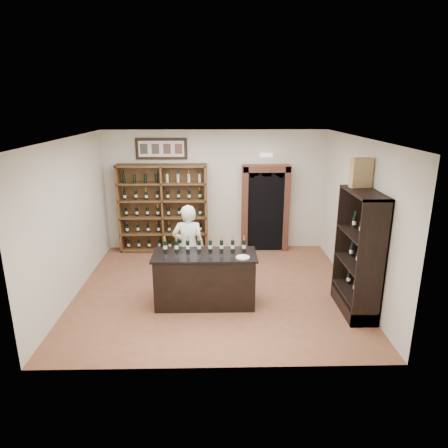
# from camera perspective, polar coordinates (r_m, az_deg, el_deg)

# --- Properties ---
(floor) EXTENTS (5.50, 5.50, 0.00)m
(floor) POSITION_cam_1_polar(r_m,az_deg,el_deg) (8.17, -1.17, -9.30)
(floor) COLOR #97563C
(floor) RESTS_ON ground
(ceiling) EXTENTS (5.50, 5.50, 0.00)m
(ceiling) POSITION_cam_1_polar(r_m,az_deg,el_deg) (7.36, -1.31, 12.15)
(ceiling) COLOR white
(ceiling) RESTS_ON wall_back
(wall_back) EXTENTS (5.50, 0.04, 3.00)m
(wall_back) POSITION_cam_1_polar(r_m,az_deg,el_deg) (10.06, -1.26, 4.78)
(wall_back) COLOR silver
(wall_back) RESTS_ON ground
(wall_left) EXTENTS (0.04, 5.00, 3.00)m
(wall_left) POSITION_cam_1_polar(r_m,az_deg,el_deg) (8.11, -21.05, 0.68)
(wall_left) COLOR silver
(wall_left) RESTS_ON ground
(wall_right) EXTENTS (0.04, 5.00, 3.00)m
(wall_right) POSITION_cam_1_polar(r_m,az_deg,el_deg) (8.11, 18.58, 0.93)
(wall_right) COLOR silver
(wall_right) RESTS_ON ground
(wine_shelf) EXTENTS (2.20, 0.38, 2.20)m
(wine_shelf) POSITION_cam_1_polar(r_m,az_deg,el_deg) (10.07, -8.67, 2.27)
(wine_shelf) COLOR brown
(wine_shelf) RESTS_ON ground
(framed_picture) EXTENTS (1.25, 0.04, 0.52)m
(framed_picture) POSITION_cam_1_polar(r_m,az_deg,el_deg) (9.95, -8.94, 10.57)
(framed_picture) COLOR black
(framed_picture) RESTS_ON wall_back
(arched_doorway) EXTENTS (1.17, 0.35, 2.17)m
(arched_doorway) POSITION_cam_1_polar(r_m,az_deg,el_deg) (10.05, 5.90, 2.57)
(arched_doorway) COLOR black
(arched_doorway) RESTS_ON ground
(emergency_light) EXTENTS (0.30, 0.10, 0.10)m
(emergency_light) POSITION_cam_1_polar(r_m,az_deg,el_deg) (9.91, 6.06, 9.78)
(emergency_light) COLOR white
(emergency_light) RESTS_ON wall_back
(tasting_counter) EXTENTS (1.88, 0.78, 1.00)m
(tasting_counter) POSITION_cam_1_polar(r_m,az_deg,el_deg) (7.42, -2.74, -7.93)
(tasting_counter) COLOR black
(tasting_counter) RESTS_ON ground
(counter_bottle_0) EXTENTS (0.07, 0.07, 0.30)m
(counter_bottle_0) POSITION_cam_1_polar(r_m,az_deg,el_deg) (7.37, -8.40, -3.14)
(counter_bottle_0) COLOR black
(counter_bottle_0) RESTS_ON tasting_counter
(counter_bottle_1) EXTENTS (0.07, 0.07, 0.30)m
(counter_bottle_1) POSITION_cam_1_polar(r_m,az_deg,el_deg) (7.34, -6.80, -3.14)
(counter_bottle_1) COLOR black
(counter_bottle_1) RESTS_ON tasting_counter
(counter_bottle_2) EXTENTS (0.07, 0.07, 0.30)m
(counter_bottle_2) POSITION_cam_1_polar(r_m,az_deg,el_deg) (7.33, -5.20, -3.14)
(counter_bottle_2) COLOR black
(counter_bottle_2) RESTS_ON tasting_counter
(counter_bottle_3) EXTENTS (0.07, 0.07, 0.30)m
(counter_bottle_3) POSITION_cam_1_polar(r_m,az_deg,el_deg) (7.31, -3.59, -3.13)
(counter_bottle_3) COLOR black
(counter_bottle_3) RESTS_ON tasting_counter
(counter_bottle_4) EXTENTS (0.07, 0.07, 0.30)m
(counter_bottle_4) POSITION_cam_1_polar(r_m,az_deg,el_deg) (7.31, -1.98, -3.12)
(counter_bottle_4) COLOR black
(counter_bottle_4) RESTS_ON tasting_counter
(counter_bottle_5) EXTENTS (0.07, 0.07, 0.30)m
(counter_bottle_5) POSITION_cam_1_polar(r_m,az_deg,el_deg) (7.31, -0.36, -3.11)
(counter_bottle_5) COLOR black
(counter_bottle_5) RESTS_ON tasting_counter
(counter_bottle_6) EXTENTS (0.07, 0.07, 0.30)m
(counter_bottle_6) POSITION_cam_1_polar(r_m,az_deg,el_deg) (7.31, 1.25, -3.10)
(counter_bottle_6) COLOR black
(counter_bottle_6) RESTS_ON tasting_counter
(counter_bottle_7) EXTENTS (0.07, 0.07, 0.30)m
(counter_bottle_7) POSITION_cam_1_polar(r_m,az_deg,el_deg) (7.33, 2.86, -3.08)
(counter_bottle_7) COLOR black
(counter_bottle_7) RESTS_ON tasting_counter
(side_cabinet) EXTENTS (0.48, 1.20, 2.20)m
(side_cabinet) POSITION_cam_1_polar(r_m,az_deg,el_deg) (7.48, 18.67, -6.48)
(side_cabinet) COLOR black
(side_cabinet) RESTS_ON ground
(shopkeeper) EXTENTS (0.64, 0.42, 1.73)m
(shopkeeper) POSITION_cam_1_polar(r_m,az_deg,el_deg) (7.96, -5.10, -3.32)
(shopkeeper) COLOR white
(shopkeeper) RESTS_ON ground
(plate) EXTENTS (0.24, 0.24, 0.02)m
(plate) POSITION_cam_1_polar(r_m,az_deg,el_deg) (7.04, 2.70, -4.77)
(plate) COLOR white
(plate) RESTS_ON tasting_counter
(wine_crate) EXTENTS (0.38, 0.20, 0.51)m
(wine_crate) POSITION_cam_1_polar(r_m,az_deg,el_deg) (7.34, 18.98, 6.94)
(wine_crate) COLOR tan
(wine_crate) RESTS_ON side_cabinet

